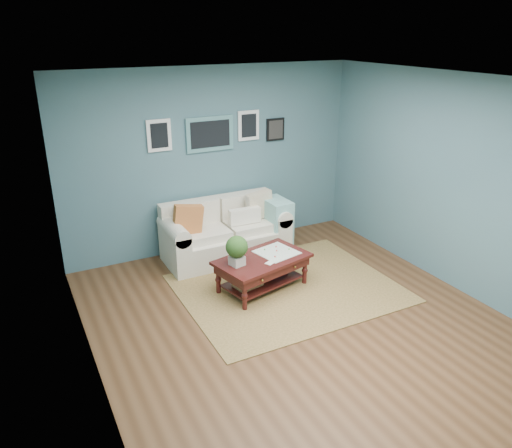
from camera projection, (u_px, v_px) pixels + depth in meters
room_shell at (301, 210)px, 5.33m from camera, size 5.00×5.02×2.70m
area_rug at (288, 288)px, 6.52m from camera, size 2.72×2.18×0.01m
loveseat at (230, 231)px, 7.33m from camera, size 1.84×0.83×0.94m
coffee_table at (258, 264)px, 6.36m from camera, size 1.31×0.94×0.83m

